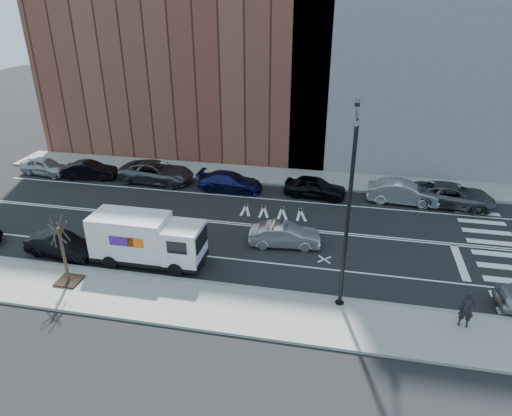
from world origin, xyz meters
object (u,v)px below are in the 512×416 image
at_px(far_parked_b, 90,170).
at_px(pedestrian, 467,309).
at_px(driving_sedan, 285,235).
at_px(fedex_van, 147,239).
at_px(far_parked_a, 45,166).

distance_m(far_parked_b, pedestrian, 29.45).
xyz_separation_m(driving_sedan, pedestrian, (9.08, -5.83, 0.36)).
bearing_deg(far_parked_b, pedestrian, -124.88).
height_order(far_parked_b, driving_sedan, far_parked_b).
distance_m(driving_sedan, pedestrian, 10.79).
distance_m(fedex_van, pedestrian, 16.51).
bearing_deg(driving_sedan, pedestrian, -128.81).
height_order(fedex_van, driving_sedan, fedex_van).
bearing_deg(driving_sedan, fedex_van, 109.36).
distance_m(far_parked_a, far_parked_b, 4.15).
bearing_deg(pedestrian, driving_sedan, 155.24).
height_order(far_parked_b, pedestrian, pedestrian).
bearing_deg(far_parked_b, fedex_van, -146.03).
height_order(driving_sedan, pedestrian, pedestrian).
height_order(far_parked_a, far_parked_b, far_parked_a).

